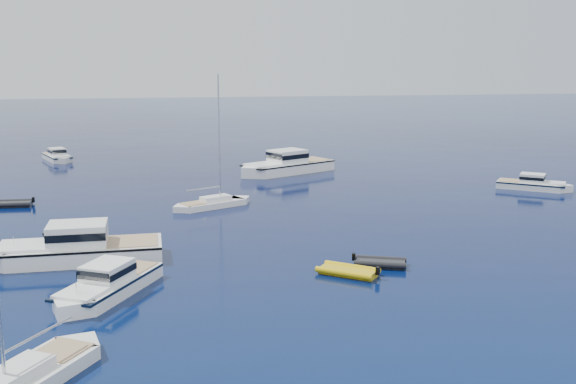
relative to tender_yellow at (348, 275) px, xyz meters
The scene contains 10 objects.
ground 13.08m from the tender_yellow, 82.42° to the right, with size 400.00×400.00×0.00m, color navy.
motor_cruiser_left 13.75m from the tender_yellow, behind, with size 2.65×8.64×2.27m, color white, non-canonical shape.
motor_cruiser_centre 17.11m from the tender_yellow, 160.58° to the left, with size 3.64×11.89×3.12m, color white, non-canonical shape.
motor_cruiser_far_r 33.36m from the tender_yellow, 42.08° to the left, with size 2.29×7.49×1.97m, color white, non-canonical shape.
motor_cruiser_distant 36.26m from the tender_yellow, 85.68° to the left, with size 3.83×12.51×3.28m, color white, non-canonical shape.
motor_cruiser_horizon 55.65m from the tender_yellow, 115.08° to the left, with size 2.30×7.53×1.98m, color silver, non-canonical shape.
sailboat_centre 21.02m from the tender_yellow, 108.06° to the left, with size 2.06×7.94×11.67m, color white, non-canonical shape.
tender_yellow is the anchor object (origin of this frame).
tender_grey_near 2.71m from the tender_yellow, 27.55° to the left, with size 1.84×3.29×0.95m, color black, non-canonical shape.
tender_grey_far 33.37m from the tender_yellow, 135.33° to the left, with size 2.18×4.04×0.95m, color black, non-canonical shape.
Camera 1 is at (-12.04, -23.93, 12.52)m, focal length 42.25 mm.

